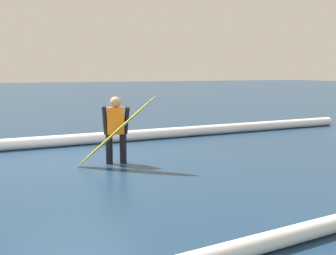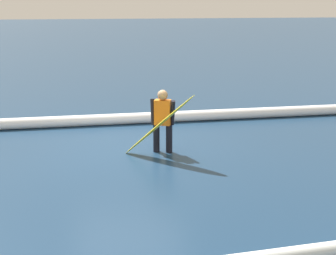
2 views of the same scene
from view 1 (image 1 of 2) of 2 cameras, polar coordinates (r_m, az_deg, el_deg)
name	(u,v)px [view 1 (image 1 of 2)]	position (r m, az deg, el deg)	size (l,w,h in m)	color
ground_plane	(76,163)	(9.05, -12.14, -4.62)	(151.81, 151.81, 0.00)	navy
surfer	(116,127)	(8.74, -6.94, 0.12)	(0.49, 0.37, 1.37)	black
surfboard	(116,132)	(8.32, -6.95, -0.62)	(1.48, 1.12, 1.44)	yellow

